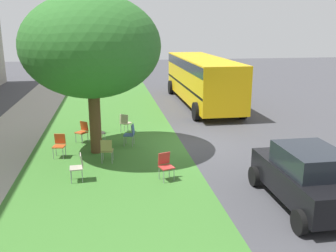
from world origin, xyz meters
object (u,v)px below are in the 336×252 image
Objects in this scene: street_tree at (91,47)px; chair_8 at (83,130)px; chair_4 at (98,131)px; chair_7 at (131,133)px; chair_1 at (166,164)px; school_bus at (202,76)px; chair_3 at (107,149)px; chair_5 at (78,165)px; chair_0 at (125,122)px; chair_6 at (59,144)px; parked_car at (307,176)px; chair_2 at (96,122)px.

street_tree reaches higher than chair_8.
chair_4 and chair_7 have the same top height.
chair_1 is 1.00× the size of chair_4.
school_bus is (7.64, -4.86, 1.24)m from chair_7.
chair_4 is at bearing 8.71° from chair_3.
chair_5 is at bearing 83.18° from chair_1.
chair_3 is 11.26m from school_bus.
chair_8 is (4.15, 0.12, 0.00)m from chair_5.
chair_0 and chair_5 have the same top height.
street_tree is 3.77m from chair_6.
parked_car is (-6.81, -6.33, 0.32)m from chair_8.
chair_0 is 5.73m from chair_1.
chair_6 is (-2.92, 2.57, 0.00)m from chair_0.
chair_1 is 1.00× the size of chair_6.
school_bus is at bearing -19.32° from chair_1.
street_tree is at bearing 115.60° from chair_7.
chair_6 is 1.00× the size of chair_7.
chair_1 is 4.49m from chair_6.
chair_8 is (0.26, 0.64, 0.00)m from chair_4.
chair_8 is at bearing 22.92° from street_tree.
chair_0 and chair_2 have the same top height.
chair_2 is at bearing -21.45° from chair_8.
chair_7 is 7.47m from parked_car.
chair_6 is at bearing 105.03° from street_tree.
chair_6 is at bearing 110.58° from chair_7.
parked_car is at bearing -125.53° from chair_6.
chair_7 is at bearing -110.78° from chair_8.
chair_3 is (1.82, 1.84, 0.00)m from chair_1.
street_tree is 6.72× the size of chair_1.
chair_6 is at bearing 19.76° from chair_5.
chair_2 is at bearing 22.07° from chair_1.
chair_5 is at bearing -160.24° from chair_6.
chair_1 is 1.00× the size of chair_8.
chair_2 is at bearing 35.75° from chair_7.
school_bus is (8.66, -7.57, 1.24)m from chair_6.
street_tree reaches higher than parked_car.
chair_7 is 0.24× the size of parked_car.
chair_2 is at bearing 4.89° from chair_4.
chair_6 is (0.90, 1.74, 0.00)m from chair_3.
chair_8 is (1.76, -0.74, 0.00)m from chair_6.
chair_0 is 3.91m from chair_3.
chair_3 and chair_8 have the same top height.
chair_2 is 3.98m from chair_3.
parked_car is (-4.14, -5.32, 0.32)m from chair_3.
street_tree is 4.42m from chair_2.
street_tree is at bearing 18.07° from chair_3.
chair_4 and chair_6 have the same top height.
chair_4 is (-1.42, 1.19, 0.00)m from chair_0.
chair_6 is at bearing 54.47° from parked_car.
street_tree reaches higher than chair_7.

